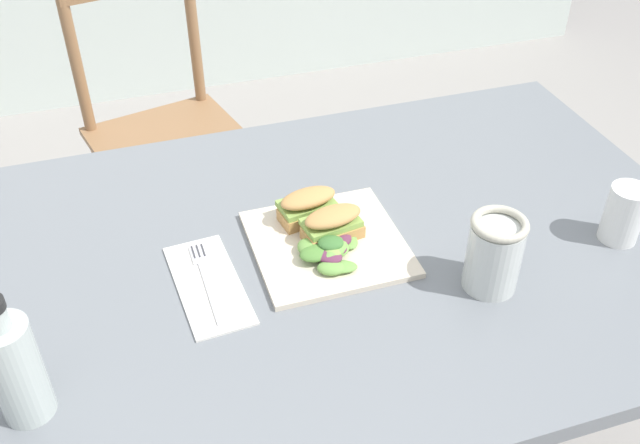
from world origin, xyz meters
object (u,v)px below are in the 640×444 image
(fork_on_napkin, at_px, (206,275))
(sandwich_half_front, at_px, (332,224))
(sandwich_half_back, at_px, (308,205))
(mason_jar_iced_tea, at_px, (494,257))
(dining_table, at_px, (334,304))
(plate_lunch, at_px, (328,244))
(bottle_cold_brew, at_px, (17,373))
(cup_extra_side, at_px, (622,213))
(chair_wooden_far, at_px, (166,134))

(fork_on_napkin, bearing_deg, sandwich_half_front, 6.22)
(sandwich_half_back, height_order, mason_jar_iced_tea, mason_jar_iced_tea)
(dining_table, height_order, plate_lunch, plate_lunch)
(bottle_cold_brew, bearing_deg, sandwich_half_front, 22.98)
(fork_on_napkin, distance_m, bottle_cold_brew, 0.32)
(bottle_cold_brew, height_order, cup_extra_side, bottle_cold_brew)
(plate_lunch, distance_m, cup_extra_side, 0.48)
(chair_wooden_far, distance_m, fork_on_napkin, 1.00)
(fork_on_napkin, xyz_separation_m, mason_jar_iced_tea, (0.41, -0.15, 0.05))
(mason_jar_iced_tea, relative_size, cup_extra_side, 1.25)
(sandwich_half_front, height_order, sandwich_half_back, same)
(sandwich_half_back, bearing_deg, bottle_cold_brew, -149.94)
(dining_table, xyz_separation_m, plate_lunch, (-0.01, 0.01, 0.13))
(sandwich_half_front, distance_m, bottle_cold_brew, 0.51)
(dining_table, xyz_separation_m, sandwich_half_back, (-0.02, 0.08, 0.17))
(plate_lunch, xyz_separation_m, cup_extra_side, (0.46, -0.12, 0.04))
(chair_wooden_far, distance_m, bottle_cold_brew, 1.22)
(chair_wooden_far, xyz_separation_m, sandwich_half_back, (0.16, -0.87, 0.33))
(chair_wooden_far, bearing_deg, cup_extra_side, -59.21)
(fork_on_napkin, distance_m, cup_extra_side, 0.68)
(chair_wooden_far, xyz_separation_m, fork_on_napkin, (-0.04, -0.95, 0.30))
(chair_wooden_far, height_order, sandwich_half_front, chair_wooden_far)
(cup_extra_side, bearing_deg, dining_table, 165.78)
(sandwich_half_back, xyz_separation_m, cup_extra_side, (0.48, -0.19, 0.01))
(dining_table, relative_size, mason_jar_iced_tea, 10.16)
(chair_wooden_far, distance_m, plate_lunch, 1.00)
(dining_table, bearing_deg, chair_wooden_far, 100.71)
(sandwich_half_front, xyz_separation_m, sandwich_half_back, (-0.02, 0.06, 0.00))
(dining_table, bearing_deg, sandwich_half_front, 89.10)
(sandwich_half_front, bearing_deg, cup_extra_side, -16.13)
(plate_lunch, relative_size, mason_jar_iced_tea, 1.94)
(mason_jar_iced_tea, bearing_deg, bottle_cold_brew, -177.40)
(dining_table, height_order, sandwich_half_front, sandwich_half_front)
(dining_table, height_order, bottle_cold_brew, bottle_cold_brew)
(bottle_cold_brew, distance_m, cup_extra_side, 0.93)
(bottle_cold_brew, bearing_deg, fork_on_napkin, 34.41)
(mason_jar_iced_tea, bearing_deg, fork_on_napkin, 160.25)
(plate_lunch, distance_m, sandwich_half_front, 0.04)
(chair_wooden_far, bearing_deg, plate_lunch, -79.81)
(chair_wooden_far, bearing_deg, fork_on_napkin, -92.13)
(sandwich_half_back, bearing_deg, mason_jar_iced_tea, -46.49)
(bottle_cold_brew, bearing_deg, cup_extra_side, 4.32)
(sandwich_half_front, bearing_deg, sandwich_half_back, 111.17)
(chair_wooden_far, bearing_deg, bottle_cold_brew, -104.61)
(plate_lunch, relative_size, cup_extra_side, 2.43)
(sandwich_half_front, height_order, cup_extra_side, cup_extra_side)
(fork_on_napkin, bearing_deg, cup_extra_side, -9.15)
(fork_on_napkin, height_order, mason_jar_iced_tea, mason_jar_iced_tea)
(bottle_cold_brew, xyz_separation_m, cup_extra_side, (0.92, 0.07, -0.02))
(dining_table, distance_m, plate_lunch, 0.13)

